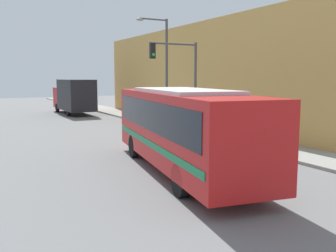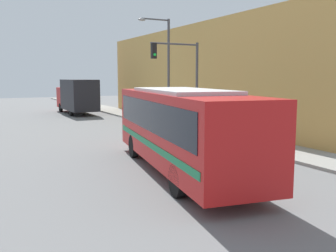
% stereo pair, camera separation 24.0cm
% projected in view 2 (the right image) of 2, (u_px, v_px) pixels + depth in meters
% --- Properties ---
extents(ground_plane, '(120.00, 120.00, 0.00)m').
position_uv_depth(ground_plane, '(219.00, 183.00, 12.87)').
color(ground_plane, slate).
extents(sidewalk, '(2.74, 70.00, 0.14)m').
position_uv_depth(sidewalk, '(141.00, 117.00, 33.12)').
color(sidewalk, gray).
rests_on(sidewalk, ground_plane).
extents(building_facade, '(6.00, 28.61, 7.49)m').
position_uv_depth(building_facade, '(213.00, 75.00, 30.54)').
color(building_facade, tan).
rests_on(building_facade, ground_plane).
extents(city_bus, '(4.27, 10.51, 3.17)m').
position_uv_depth(city_bus, '(182.00, 124.00, 14.12)').
color(city_bus, red).
rests_on(city_bus, ground_plane).
extents(delivery_truck, '(2.43, 7.87, 3.38)m').
position_uv_depth(delivery_truck, '(77.00, 95.00, 36.89)').
color(delivery_truck, black).
rests_on(delivery_truck, ground_plane).
extents(fire_hydrant, '(0.27, 0.36, 0.81)m').
position_uv_depth(fire_hydrant, '(232.00, 134.00, 20.41)').
color(fire_hydrant, red).
rests_on(fire_hydrant, sidewalk).
extents(traffic_light_pole, '(3.28, 0.35, 5.60)m').
position_uv_depth(traffic_light_pole, '(182.00, 71.00, 22.93)').
color(traffic_light_pole, '#47474C').
rests_on(traffic_light_pole, sidewalk).
extents(parking_meter, '(0.14, 0.14, 1.20)m').
position_uv_depth(parking_meter, '(191.00, 118.00, 24.18)').
color(parking_meter, '#47474C').
rests_on(parking_meter, sidewalk).
extents(street_lamp, '(2.45, 0.28, 7.57)m').
position_uv_depth(street_lamp, '(165.00, 63.00, 26.76)').
color(street_lamp, '#47474C').
rests_on(street_lamp, sidewalk).
extents(pedestrian_near_corner, '(0.34, 0.34, 1.65)m').
position_uv_depth(pedestrian_near_corner, '(187.00, 116.00, 25.78)').
color(pedestrian_near_corner, '#23283D').
rests_on(pedestrian_near_corner, sidewalk).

